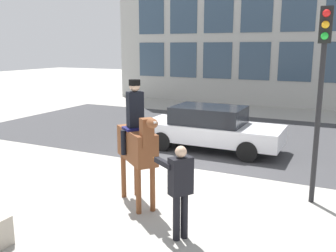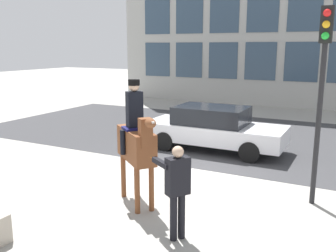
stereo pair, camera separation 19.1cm
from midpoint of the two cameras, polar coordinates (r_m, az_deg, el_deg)
ground_plane at (r=10.18m, az=2.59°, el=-7.16°), size 80.00×80.00×0.00m
road_surface at (r=14.47m, az=10.48°, el=-1.55°), size 20.22×8.50×0.01m
mounted_horse_lead at (r=7.85m, az=-4.12°, el=-2.37°), size 1.50×1.30×2.68m
pedestrian_bystander at (r=6.52m, az=2.21°, el=-9.02°), size 0.91×0.50×1.70m
street_car_near_lane at (r=12.32m, az=7.38°, el=-0.27°), size 4.54×1.84×1.44m
traffic_light at (r=8.29m, az=23.08°, el=7.04°), size 0.24×0.29×4.12m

